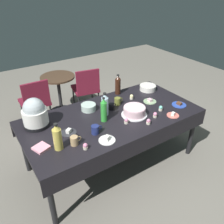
% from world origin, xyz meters
% --- Properties ---
extents(ground, '(9.00, 9.00, 0.00)m').
position_xyz_m(ground, '(0.00, 0.00, 0.00)').
color(ground, slate).
extents(potluck_table, '(2.20, 1.10, 0.75)m').
position_xyz_m(potluck_table, '(0.00, 0.00, 0.69)').
color(potluck_table, black).
rests_on(potluck_table, ground).
extents(frosted_layer_cake, '(0.32, 0.32, 0.12)m').
position_xyz_m(frosted_layer_cake, '(0.23, -0.15, 0.81)').
color(frosted_layer_cake, silver).
rests_on(frosted_layer_cake, potluck_table).
extents(slow_cooker, '(0.29, 0.29, 0.35)m').
position_xyz_m(slow_cooker, '(-0.85, 0.29, 0.91)').
color(slow_cooker, black).
rests_on(slow_cooker, potluck_table).
extents(glass_salad_bowl, '(0.19, 0.19, 0.08)m').
position_xyz_m(glass_salad_bowl, '(-0.18, 0.28, 0.79)').
color(glass_salad_bowl, '#B2C6BC').
rests_on(glass_salad_bowl, potluck_table).
extents(ceramic_snack_bowl, '(0.24, 0.24, 0.08)m').
position_xyz_m(ceramic_snack_bowl, '(0.86, 0.32, 0.79)').
color(ceramic_snack_bowl, silver).
rests_on(ceramic_snack_bowl, potluck_table).
extents(dessert_plate_charcoal, '(0.17, 0.17, 0.05)m').
position_xyz_m(dessert_plate_charcoal, '(-0.60, -0.04, 0.76)').
color(dessert_plate_charcoal, '#2D2D33').
rests_on(dessert_plate_charcoal, potluck_table).
extents(dessert_plate_sage, '(0.18, 0.18, 0.04)m').
position_xyz_m(dessert_plate_sage, '(0.63, 0.01, 0.76)').
color(dessert_plate_sage, '#8CA87F').
rests_on(dessert_plate_sage, potluck_table).
extents(dessert_plate_cobalt, '(0.19, 0.19, 0.04)m').
position_xyz_m(dessert_plate_cobalt, '(0.90, -0.27, 0.76)').
color(dessert_plate_cobalt, '#2D4CB2').
rests_on(dessert_plate_cobalt, potluck_table).
extents(dessert_plate_coral, '(0.15, 0.15, 0.04)m').
position_xyz_m(dessert_plate_coral, '(0.63, -0.42, 0.76)').
color(dessert_plate_coral, '#E07266').
rests_on(dessert_plate_coral, potluck_table).
extents(dessert_plate_white, '(0.18, 0.18, 0.06)m').
position_xyz_m(dessert_plate_white, '(-0.32, -0.39, 0.76)').
color(dessert_plate_white, white).
rests_on(dessert_plate_white, potluck_table).
extents(cupcake_lemon, '(0.05, 0.05, 0.07)m').
position_xyz_m(cupcake_lemon, '(0.42, -0.32, 0.78)').
color(cupcake_lemon, beige).
rests_on(cupcake_lemon, potluck_table).
extents(cupcake_vanilla, '(0.05, 0.05, 0.07)m').
position_xyz_m(cupcake_vanilla, '(0.47, 0.22, 0.78)').
color(cupcake_vanilla, beige).
rests_on(cupcake_vanilla, potluck_table).
extents(cupcake_mint, '(0.05, 0.05, 0.07)m').
position_xyz_m(cupcake_mint, '(0.59, -0.24, 0.78)').
color(cupcake_mint, beige).
rests_on(cupcake_mint, potluck_table).
extents(cupcake_cocoa, '(0.05, 0.05, 0.07)m').
position_xyz_m(cupcake_cocoa, '(0.25, -0.39, 0.78)').
color(cupcake_cocoa, beige).
rests_on(cupcake_cocoa, potluck_table).
extents(cupcake_berry, '(0.05, 0.05, 0.07)m').
position_xyz_m(cupcake_berry, '(0.04, -0.24, 0.78)').
color(cupcake_berry, beige).
rests_on(cupcake_berry, potluck_table).
extents(cupcake_rose, '(0.05, 0.05, 0.07)m').
position_xyz_m(cupcake_rose, '(-0.57, -0.39, 0.78)').
color(cupcake_rose, beige).
rests_on(cupcake_rose, potluck_table).
extents(soda_bottle_lime_soda, '(0.07, 0.07, 0.31)m').
position_xyz_m(soda_bottle_lime_soda, '(-0.14, -0.04, 0.89)').
color(soda_bottle_lime_soda, green).
rests_on(soda_bottle_lime_soda, potluck_table).
extents(soda_bottle_cola, '(0.08, 0.08, 0.30)m').
position_xyz_m(soda_bottle_cola, '(0.41, 0.46, 0.89)').
color(soda_bottle_cola, '#33190F').
rests_on(soda_bottle_cola, potluck_table).
extents(soda_bottle_water, '(0.09, 0.09, 0.30)m').
position_xyz_m(soda_bottle_water, '(-0.06, 0.07, 0.89)').
color(soda_bottle_water, silver).
rests_on(soda_bottle_water, potluck_table).
extents(soda_bottle_ginger_ale, '(0.09, 0.09, 0.30)m').
position_xyz_m(soda_bottle_ginger_ale, '(-0.79, -0.23, 0.89)').
color(soda_bottle_ginger_ale, gold).
rests_on(soda_bottle_ginger_ale, potluck_table).
extents(coffee_mug_tan, '(0.12, 0.08, 0.10)m').
position_xyz_m(coffee_mug_tan, '(-0.63, -0.26, 0.80)').
color(coffee_mug_tan, tan).
rests_on(coffee_mug_tan, potluck_table).
extents(coffee_mug_black, '(0.11, 0.07, 0.08)m').
position_xyz_m(coffee_mug_black, '(0.08, 0.14, 0.79)').
color(coffee_mug_black, black).
rests_on(coffee_mug_black, potluck_table).
extents(coffee_mug_navy, '(0.13, 0.09, 0.10)m').
position_xyz_m(coffee_mug_navy, '(-0.36, -0.21, 0.80)').
color(coffee_mug_navy, navy).
rests_on(coffee_mug_navy, potluck_table).
extents(coffee_mug_olive, '(0.13, 0.08, 0.10)m').
position_xyz_m(coffee_mug_olive, '(0.22, 0.20, 0.80)').
color(coffee_mug_olive, olive).
rests_on(coffee_mug_olive, potluck_table).
extents(paper_napkin_stack, '(0.18, 0.18, 0.02)m').
position_xyz_m(paper_napkin_stack, '(-0.94, -0.14, 0.76)').
color(paper_napkin_stack, pink).
rests_on(paper_napkin_stack, potluck_table).
extents(maroon_chair_left, '(0.44, 0.44, 0.85)m').
position_xyz_m(maroon_chair_left, '(-0.55, 1.43, 0.49)').
color(maroon_chair_left, maroon).
rests_on(maroon_chair_left, ground).
extents(maroon_chair_right, '(0.51, 0.51, 0.85)m').
position_xyz_m(maroon_chair_right, '(0.39, 1.44, 0.49)').
color(maroon_chair_right, maroon).
rests_on(maroon_chair_right, ground).
extents(round_cafe_table, '(0.60, 0.60, 0.72)m').
position_xyz_m(round_cafe_table, '(-0.05, 1.66, 0.50)').
color(round_cafe_table, '#473323').
rests_on(round_cafe_table, ground).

